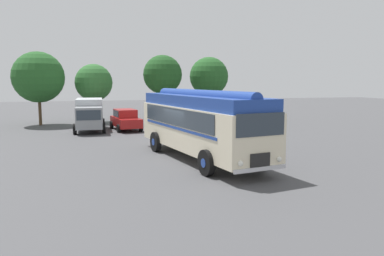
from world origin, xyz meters
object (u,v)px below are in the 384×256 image
at_px(car_mid_left, 159,118).
at_px(box_van, 90,113).
at_px(vintage_bus, 200,122).
at_px(car_mid_right, 193,117).
at_px(car_near_left, 126,120).

xyz_separation_m(car_mid_left, box_van, (-5.57, 0.33, 0.52)).
bearing_deg(vintage_bus, car_mid_left, 88.31).
bearing_deg(car_mid_right, vintage_bus, -104.55).
bearing_deg(car_near_left, vintage_bus, -79.05).
height_order(vintage_bus, car_mid_right, vintage_bus).
bearing_deg(vintage_bus, car_near_left, 100.95).
bearing_deg(box_van, car_mid_left, -3.40).
xyz_separation_m(vintage_bus, car_mid_right, (3.32, 12.80, -1.05)).
height_order(vintage_bus, car_mid_left, vintage_bus).
bearing_deg(vintage_bus, car_mid_right, 75.45).
distance_m(car_near_left, box_van, 2.87).
relative_size(vintage_bus, car_mid_right, 2.36).
distance_m(car_mid_left, box_van, 5.61).
distance_m(vintage_bus, box_van, 14.07).
xyz_separation_m(car_near_left, car_mid_left, (2.80, 0.21, 0.00)).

